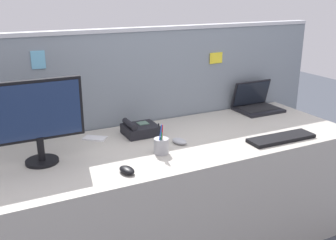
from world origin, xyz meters
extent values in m
cube|color=#ADA89E|center=(0.00, 0.00, 0.36)|extent=(2.28, 0.81, 0.72)
cube|color=gray|center=(0.00, 0.44, 0.66)|extent=(2.78, 0.06, 1.32)
cube|color=#B7BAC1|center=(0.00, 0.44, 1.34)|extent=(2.78, 0.07, 0.02)
cube|color=#66ADD1|center=(-0.65, 0.41, 1.19)|extent=(0.08, 0.01, 0.10)
cube|color=yellow|center=(0.56, 0.41, 1.11)|extent=(0.11, 0.01, 0.08)
cylinder|color=black|center=(-0.74, 0.04, 0.73)|extent=(0.17, 0.17, 0.02)
cylinder|color=black|center=(-0.74, 0.04, 0.80)|extent=(0.04, 0.04, 0.12)
cube|color=black|center=(-0.74, 0.05, 1.00)|extent=(0.46, 0.03, 0.31)
cube|color=#19284C|center=(-0.74, 0.03, 1.00)|extent=(0.43, 0.01, 0.28)
cube|color=black|center=(0.86, 0.26, 0.73)|extent=(0.32, 0.24, 0.02)
cube|color=black|center=(0.86, 0.27, 0.74)|extent=(0.28, 0.17, 0.00)
cube|color=black|center=(0.86, 0.36, 0.84)|extent=(0.32, 0.06, 0.19)
cube|color=black|center=(0.86, 0.35, 0.83)|extent=(0.29, 0.05, 0.17)
cube|color=black|center=(-0.12, 0.20, 0.75)|extent=(0.20, 0.18, 0.06)
cube|color=#4C6B5B|center=(-0.09, 0.22, 0.78)|extent=(0.06, 0.06, 0.01)
cylinder|color=black|center=(-0.19, 0.20, 0.80)|extent=(0.04, 0.16, 0.04)
cube|color=black|center=(0.60, -0.27, 0.73)|extent=(0.43, 0.14, 0.02)
ellipsoid|color=black|center=(-0.39, -0.28, 0.74)|extent=(0.08, 0.11, 0.03)
ellipsoid|color=#9EA0A8|center=(0.02, -0.05, 0.74)|extent=(0.09, 0.11, 0.03)
cylinder|color=#99999E|center=(-0.13, -0.13, 0.76)|extent=(0.08, 0.08, 0.09)
cylinder|color=#238438|center=(-0.14, -0.15, 0.82)|extent=(0.02, 0.01, 0.13)
cylinder|color=blue|center=(-0.15, -0.15, 0.82)|extent=(0.02, 0.02, 0.14)
cylinder|color=red|center=(-0.13, -0.14, 0.82)|extent=(0.01, 0.03, 0.14)
cylinder|color=black|center=(-0.14, -0.13, 0.83)|extent=(0.02, 0.03, 0.14)
cube|color=silver|center=(-0.39, 0.25, 0.73)|extent=(0.15, 0.14, 0.01)
camera|label=1|loc=(-0.99, -1.92, 1.57)|focal=42.04mm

